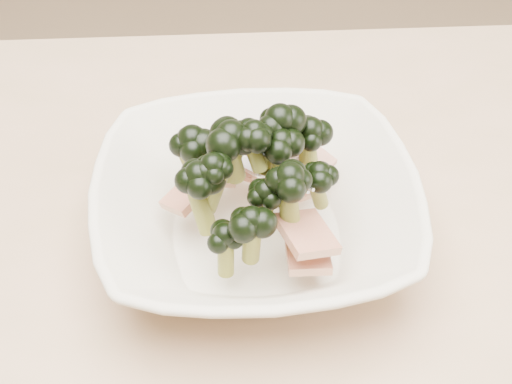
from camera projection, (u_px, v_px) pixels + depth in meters
The scene contains 2 objects.
dining_table at pixel (201, 381), 0.60m from camera, with size 1.20×0.80×0.75m.
broccoli_dish at pixel (255, 202), 0.56m from camera, with size 0.26×0.26×0.12m.
Camera 1 is at (0.03, -0.34, 1.17)m, focal length 50.00 mm.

